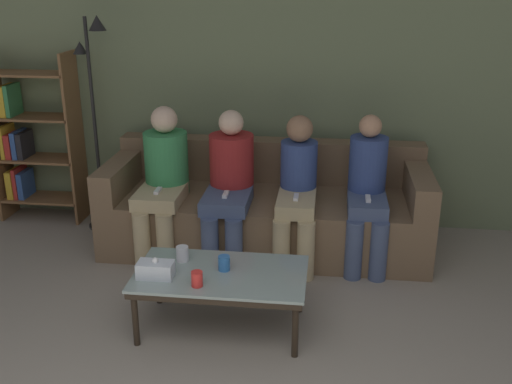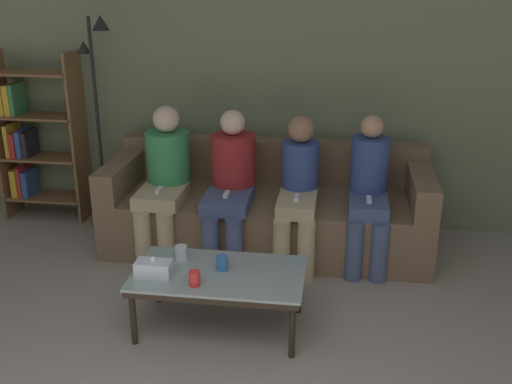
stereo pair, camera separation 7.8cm
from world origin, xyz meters
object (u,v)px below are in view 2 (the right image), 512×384
object	(u,v)px
cup_near_right	(222,263)
seated_person_mid_left	(231,180)
coffee_table	(219,278)
seated_person_mid_right	(298,187)
cup_far_center	(195,278)
seated_person_left_end	(165,175)
standing_lamp	(98,102)
couch	(268,210)
cup_near_left	(181,253)
tissue_box	(154,269)
seated_person_right_end	(369,189)
bookshelf	(33,139)

from	to	relation	value
cup_near_right	seated_person_mid_left	xyz separation A→B (m)	(-0.14, 1.05, 0.18)
coffee_table	seated_person_mid_right	bearing A→B (deg)	68.90
cup_far_center	seated_person_left_end	xyz separation A→B (m)	(-0.54, 1.28, 0.19)
coffee_table	seated_person_mid_right	size ratio (longest dim) A/B	0.95
coffee_table	cup_far_center	xyz separation A→B (m)	(-0.11, -0.19, 0.09)
cup_near_right	standing_lamp	world-z (taller)	standing_lamp
couch	coffee_table	world-z (taller)	couch
cup_near_left	cup_near_right	size ratio (longest dim) A/B	1.02
cup_near_right	tissue_box	distance (m)	0.42
cup_far_center	seated_person_right_end	distance (m)	1.65
cup_near_left	seated_person_right_end	xyz separation A→B (m)	(1.21, 0.95, 0.16)
couch	cup_near_left	distance (m)	1.25
bookshelf	coffee_table	bearing A→B (deg)	-38.61
cup_far_center	cup_near_left	bearing A→B (deg)	117.61
bookshelf	seated_person_mid_left	distance (m)	1.99
seated_person_left_end	tissue_box	bearing A→B (deg)	-77.30
cup_near_right	bookshelf	distance (m)	2.61
couch	seated_person_mid_right	xyz separation A→B (m)	(0.27, -0.24, 0.30)
seated_person_left_end	seated_person_right_end	bearing A→B (deg)	-0.47
cup_near_left	bookshelf	bearing A→B (deg)	139.67
seated_person_left_end	seated_person_mid_right	bearing A→B (deg)	-1.86
cup_near_right	seated_person_mid_right	xyz separation A→B (m)	(0.39, 1.02, 0.16)
cup_far_center	seated_person_right_end	world-z (taller)	seated_person_right_end
tissue_box	standing_lamp	world-z (taller)	standing_lamp
cup_far_center	seated_person_mid_right	bearing A→B (deg)	67.46
couch	bookshelf	distance (m)	2.24
couch	standing_lamp	bearing A→B (deg)	172.84
couch	bookshelf	xyz separation A→B (m)	(-2.18, 0.33, 0.43)
cup_far_center	seated_person_mid_right	world-z (taller)	seated_person_mid_right
coffee_table	seated_person_left_end	distance (m)	1.30
cup_near_left	cup_near_right	world-z (taller)	cup_near_left
cup_far_center	seated_person_mid_left	world-z (taller)	seated_person_mid_left
tissue_box	bookshelf	size ratio (longest dim) A/B	0.14
standing_lamp	seated_person_left_end	size ratio (longest dim) A/B	1.56
cup_near_right	bookshelf	bearing A→B (deg)	142.18
cup_far_center	seated_person_mid_right	xyz separation A→B (m)	(0.52, 1.24, 0.16)
standing_lamp	seated_person_right_end	world-z (taller)	standing_lamp
tissue_box	seated_person_mid_right	bearing A→B (deg)	55.88
tissue_box	seated_person_mid_right	size ratio (longest dim) A/B	0.20
seated_person_left_end	seated_person_right_end	xyz separation A→B (m)	(1.59, -0.01, -0.03)
seated_person_right_end	bookshelf	bearing A→B (deg)	169.59
cup_near_left	seated_person_left_end	bearing A→B (deg)	111.51
seated_person_left_end	seated_person_right_end	distance (m)	1.59
coffee_table	cup_near_right	world-z (taller)	cup_near_right
seated_person_left_end	seated_person_mid_left	xyz separation A→B (m)	(0.53, -0.01, -0.01)
couch	cup_far_center	distance (m)	1.51
cup_near_left	cup_far_center	distance (m)	0.36
cup_far_center	tissue_box	size ratio (longest dim) A/B	0.43
coffee_table	seated_person_left_end	xyz separation A→B (m)	(-0.65, 1.09, 0.28)
couch	cup_far_center	bearing A→B (deg)	-99.59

